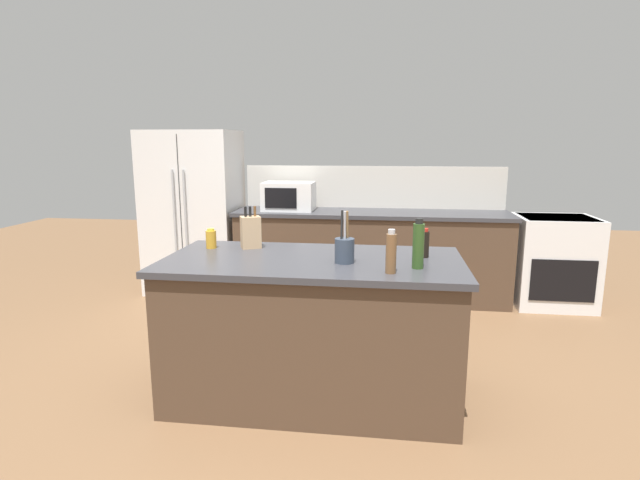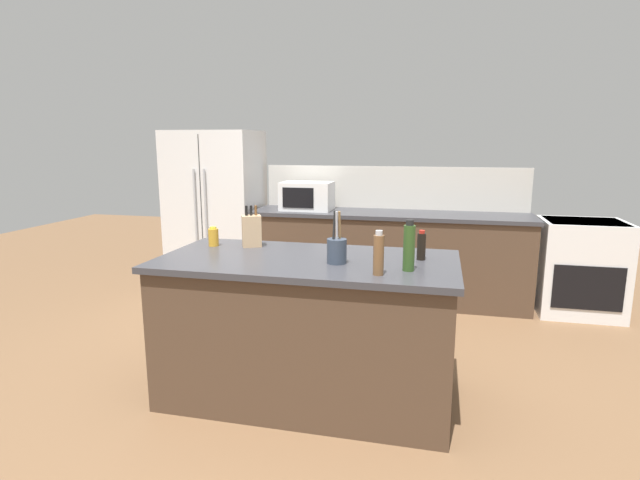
{
  "view_description": "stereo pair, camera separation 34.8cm",
  "coord_description": "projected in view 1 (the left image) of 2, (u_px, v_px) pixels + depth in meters",
  "views": [
    {
      "loc": [
        0.45,
        -3.04,
        1.67
      ],
      "look_at": [
        0.0,
        0.35,
        0.99
      ],
      "focal_mm": 28.0,
      "sensor_mm": 36.0,
      "label": 1
    },
    {
      "loc": [
        0.8,
        -2.97,
        1.67
      ],
      "look_at": [
        0.0,
        0.35,
        0.99
      ],
      "focal_mm": 28.0,
      "sensor_mm": 36.0,
      "label": 2
    }
  ],
  "objects": [
    {
      "name": "ground_plane",
      "position": [
        313.0,
        395.0,
        3.33
      ],
      "size": [
        14.0,
        14.0,
        0.0
      ],
      "primitive_type": "plane",
      "color": "brown"
    },
    {
      "name": "back_counter_run",
      "position": [
        371.0,
        255.0,
        5.34
      ],
      "size": [
        2.89,
        0.66,
        0.94
      ],
      "color": "#4C3828",
      "rests_on": "ground_plane"
    },
    {
      "name": "wall_backsplash",
      "position": [
        373.0,
        187.0,
        5.51
      ],
      "size": [
        2.85,
        0.03,
        0.46
      ],
      "primitive_type": "cube",
      "color": "beige",
      "rests_on": "back_counter_run"
    },
    {
      "name": "kitchen_island",
      "position": [
        313.0,
        328.0,
        3.24
      ],
      "size": [
        1.88,
        0.94,
        0.94
      ],
      "color": "#4C3828",
      "rests_on": "ground_plane"
    },
    {
      "name": "refrigerator",
      "position": [
        194.0,
        212.0,
        5.57
      ],
      "size": [
        0.99,
        0.75,
        1.79
      ],
      "color": "white",
      "rests_on": "ground_plane"
    },
    {
      "name": "range_oven",
      "position": [
        553.0,
        261.0,
        5.1
      ],
      "size": [
        0.76,
        0.65,
        0.92
      ],
      "color": "white",
      "rests_on": "ground_plane"
    },
    {
      "name": "microwave",
      "position": [
        289.0,
        196.0,
        5.34
      ],
      "size": [
        0.54,
        0.39,
        0.3
      ],
      "color": "white",
      "rests_on": "back_counter_run"
    },
    {
      "name": "knife_block",
      "position": [
        251.0,
        232.0,
        3.44
      ],
      "size": [
        0.16,
        0.15,
        0.29
      ],
      "rotation": [
        0.0,
        0.0,
        0.45
      ],
      "color": "tan",
      "rests_on": "kitchen_island"
    },
    {
      "name": "utensil_crock",
      "position": [
        344.0,
        249.0,
        3.03
      ],
      "size": [
        0.12,
        0.12,
        0.32
      ],
      "color": "#333D4C",
      "rests_on": "kitchen_island"
    },
    {
      "name": "honey_jar",
      "position": [
        211.0,
        239.0,
        3.44
      ],
      "size": [
        0.07,
        0.07,
        0.14
      ],
      "color": "gold",
      "rests_on": "kitchen_island"
    },
    {
      "name": "soy_sauce_bottle",
      "position": [
        425.0,
        244.0,
        3.17
      ],
      "size": [
        0.05,
        0.05,
        0.19
      ],
      "color": "black",
      "rests_on": "kitchen_island"
    },
    {
      "name": "pepper_grinder",
      "position": [
        391.0,
        253.0,
        2.78
      ],
      "size": [
        0.06,
        0.06,
        0.25
      ],
      "color": "brown",
      "rests_on": "kitchen_island"
    },
    {
      "name": "olive_oil_bottle",
      "position": [
        418.0,
        245.0,
        2.88
      ],
      "size": [
        0.07,
        0.07,
        0.29
      ],
      "color": "#2D4C1E",
      "rests_on": "kitchen_island"
    }
  ]
}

